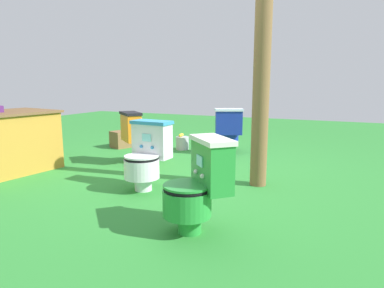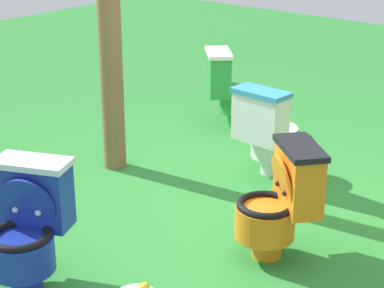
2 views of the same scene
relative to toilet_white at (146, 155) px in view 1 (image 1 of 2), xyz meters
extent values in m
plane|color=#2D8433|center=(0.79, 0.02, -0.37)|extent=(14.00, 14.00, 0.00)
cylinder|color=white|center=(-0.07, 0.00, -0.30)|extent=(0.19, 0.19, 0.14)
cylinder|color=white|center=(-0.09, 0.01, -0.13)|extent=(0.39, 0.39, 0.20)
torus|color=black|center=(-0.09, 0.01, -0.02)|extent=(0.37, 0.37, 0.04)
cylinder|color=#338CBF|center=(-0.09, 0.01, -0.07)|extent=(0.25, 0.25, 0.01)
cube|color=white|center=(0.11, -0.01, 0.14)|extent=(0.21, 0.42, 0.37)
cube|color=#338CBF|center=(0.11, -0.01, 0.34)|extent=(0.24, 0.45, 0.04)
cube|color=#8CE0E5|center=(0.01, 0.00, 0.19)|extent=(0.01, 0.11, 0.08)
cylinder|color=white|center=(-0.09, 0.01, 0.00)|extent=(0.38, 0.38, 0.02)
sphere|color=#338CBF|center=(0.00, -0.07, 0.09)|extent=(0.04, 0.04, 0.04)
sphere|color=#338CBF|center=(0.01, 0.07, 0.09)|extent=(0.04, 0.04, 0.04)
cylinder|color=orange|center=(1.03, 0.69, -0.30)|extent=(0.25, 0.25, 0.14)
cylinder|color=orange|center=(1.05, 0.68, -0.13)|extent=(0.52, 0.52, 0.20)
torus|color=black|center=(1.05, 0.68, -0.02)|extent=(0.50, 0.50, 0.04)
cylinder|color=black|center=(1.05, 0.68, -0.07)|extent=(0.34, 0.34, 0.01)
cube|color=orange|center=(0.90, 0.81, 0.14)|extent=(0.41, 0.44, 0.37)
cube|color=black|center=(0.90, 0.81, 0.34)|extent=(0.44, 0.47, 0.04)
cube|color=#8CE0E5|center=(0.97, 0.75, 0.19)|extent=(0.08, 0.09, 0.08)
cylinder|color=orange|center=(0.97, 0.75, 0.12)|extent=(0.29, 0.33, 0.35)
sphere|color=black|center=(1.02, 0.80, 0.09)|extent=(0.04, 0.04, 0.04)
sphere|color=black|center=(0.93, 0.69, 0.09)|extent=(0.04, 0.04, 0.04)
cylinder|color=#192D9E|center=(2.22, -0.15, -0.30)|extent=(0.24, 0.24, 0.14)
cylinder|color=#192D9E|center=(2.23, -0.15, -0.13)|extent=(0.49, 0.49, 0.20)
torus|color=black|center=(2.23, -0.15, -0.02)|extent=(0.47, 0.47, 0.04)
cylinder|color=silver|center=(2.23, -0.15, -0.07)|extent=(0.32, 0.32, 0.01)
cube|color=#192D9E|center=(2.05, -0.23, 0.14)|extent=(0.34, 0.45, 0.37)
cube|color=silver|center=(2.05, -0.23, 0.34)|extent=(0.37, 0.48, 0.04)
cube|color=#8CE0E5|center=(2.14, -0.19, 0.19)|extent=(0.05, 0.10, 0.08)
cylinder|color=#192D9E|center=(2.14, -0.19, 0.12)|extent=(0.23, 0.36, 0.35)
sphere|color=silver|center=(2.12, -0.12, 0.09)|extent=(0.04, 0.04, 0.04)
sphere|color=silver|center=(2.18, -0.25, 0.09)|extent=(0.04, 0.04, 0.04)
cylinder|color=green|center=(-0.80, -0.88, -0.30)|extent=(0.25, 0.25, 0.14)
cylinder|color=green|center=(-0.81, -0.86, -0.13)|extent=(0.52, 0.52, 0.20)
torus|color=black|center=(-0.81, -0.86, -0.02)|extent=(0.50, 0.50, 0.04)
cylinder|color=white|center=(-0.81, -0.86, -0.07)|extent=(0.34, 0.34, 0.01)
cube|color=green|center=(-0.68, -1.01, 0.14)|extent=(0.43, 0.42, 0.37)
cube|color=white|center=(-0.68, -1.01, 0.34)|extent=(0.46, 0.46, 0.04)
cube|color=#8CE0E5|center=(-0.75, -0.94, 0.19)|extent=(0.08, 0.08, 0.08)
cylinder|color=green|center=(-0.81, -0.86, 0.00)|extent=(0.51, 0.51, 0.02)
sphere|color=white|center=(-0.80, -0.98, 0.09)|extent=(0.04, 0.04, 0.04)
sphere|color=white|center=(-0.70, -0.88, 0.09)|extent=(0.04, 0.04, 0.04)
cylinder|color=brown|center=(0.63, -1.06, 0.73)|extent=(0.18, 0.18, 2.19)
cube|color=brown|center=(1.87, 1.66, -0.23)|extent=(0.47, 0.41, 0.29)
cylinder|color=#B7B7BF|center=(2.10, 0.61, -0.26)|extent=(0.22, 0.22, 0.22)
ellipsoid|color=yellow|center=(2.08, 0.63, -0.12)|extent=(0.07, 0.05, 0.05)
ellipsoid|color=yellow|center=(2.06, 0.62, -0.12)|extent=(0.07, 0.05, 0.05)
ellipsoid|color=yellow|center=(2.12, 0.63, -0.12)|extent=(0.07, 0.05, 0.05)
camera|label=1|loc=(-3.02, -1.92, 0.76)|focal=31.91mm
camera|label=2|loc=(4.19, 2.71, 1.82)|focal=64.03mm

